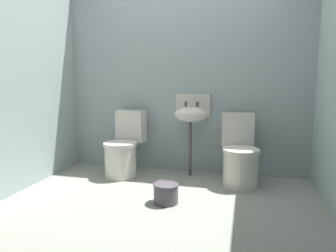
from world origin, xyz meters
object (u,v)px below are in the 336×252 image
at_px(sink, 191,114).
at_px(toilet_left, 124,149).
at_px(toilet_right, 239,156).
at_px(bucket, 166,193).

bearing_deg(sink, toilet_left, -166.72).
distance_m(toilet_right, bucket, 1.02).
relative_size(toilet_left, sink, 0.79).
bearing_deg(toilet_right, bucket, 38.19).
bearing_deg(bucket, toilet_left, 134.10).
relative_size(toilet_right, sink, 0.79).
xyz_separation_m(sink, bucket, (-0.07, -0.94, -0.65)).
bearing_deg(sink, bucket, -94.34).
relative_size(toilet_left, toilet_right, 1.00).
bearing_deg(sink, toilet_right, -17.72).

